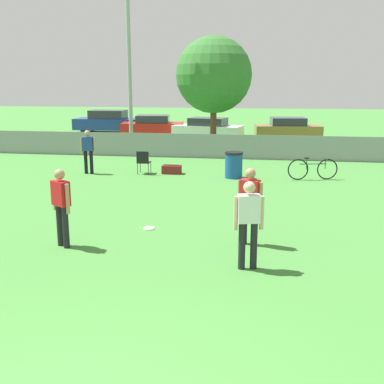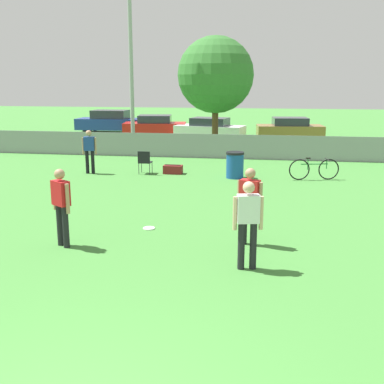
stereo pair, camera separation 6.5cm
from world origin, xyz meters
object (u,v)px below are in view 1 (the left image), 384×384
(tree_near_pole, at_px, (214,75))
(bicycle_sideline, at_px, (313,169))
(trash_bin, at_px, (234,165))
(parked_car_white, at_px, (208,129))
(spectator_in_blue, at_px, (88,149))
(parked_car_red, at_px, (153,126))
(player_thrower_red, at_px, (61,202))
(parked_car_blue, at_px, (108,122))
(gear_bag_sideline, at_px, (172,169))
(player_receiver_white, at_px, (249,219))
(folding_chair_sideline, at_px, (143,161))
(light_pole, at_px, (128,35))
(parked_car_tan, at_px, (288,128))
(player_defender_red, at_px, (250,201))
(frisbee_disc, at_px, (149,228))

(tree_near_pole, distance_m, bicycle_sideline, 9.30)
(trash_bin, bearing_deg, parked_car_white, 101.74)
(spectator_in_blue, relative_size, parked_car_red, 0.40)
(tree_near_pole, distance_m, parked_car_red, 7.58)
(player_thrower_red, distance_m, parked_car_blue, 23.61)
(tree_near_pole, relative_size, gear_bag_sideline, 8.00)
(player_receiver_white, relative_size, gear_bag_sideline, 2.36)
(folding_chair_sideline, distance_m, trash_bin, 3.43)
(trash_bin, xyz_separation_m, parked_car_white, (-2.46, 11.82, 0.16))
(trash_bin, distance_m, parked_car_blue, 17.52)
(parked_car_blue, bearing_deg, parked_car_white, -21.51)
(tree_near_pole, xyz_separation_m, folding_chair_sideline, (-1.79, -7.36, -3.24))
(player_receiver_white, distance_m, trash_bin, 8.74)
(light_pole, relative_size, parked_car_blue, 2.12)
(player_receiver_white, height_order, parked_car_blue, player_receiver_white)
(folding_chair_sideline, bearing_deg, player_receiver_white, 115.15)
(folding_chair_sideline, bearing_deg, parked_car_tan, -115.96)
(gear_bag_sideline, bearing_deg, tree_near_pole, 83.95)
(tree_near_pole, height_order, parked_car_red, tree_near_pole)
(player_defender_red, xyz_separation_m, bicycle_sideline, (1.94, 7.41, -0.59))
(player_receiver_white, bearing_deg, gear_bag_sideline, 97.09)
(player_defender_red, bearing_deg, player_receiver_white, -68.51)
(spectator_in_blue, height_order, bicycle_sideline, spectator_in_blue)
(player_receiver_white, relative_size, parked_car_blue, 0.37)
(frisbee_disc, bearing_deg, parked_car_tan, 78.54)
(parked_car_red, height_order, parked_car_white, parked_car_red)
(player_defender_red, xyz_separation_m, parked_car_white, (-3.33, 19.12, -0.34))
(tree_near_pole, relative_size, player_defender_red, 3.39)
(player_defender_red, xyz_separation_m, spectator_in_blue, (-6.38, 7.27, -0.02))
(spectator_in_blue, relative_size, gear_bag_sideline, 2.32)
(folding_chair_sideline, xyz_separation_m, parked_car_blue, (-6.26, 14.40, 0.22))
(player_thrower_red, distance_m, parked_car_tan, 21.22)
(gear_bag_sideline, bearing_deg, folding_chair_sideline, -166.89)
(folding_chair_sideline, relative_size, gear_bag_sideline, 1.24)
(bicycle_sideline, relative_size, parked_car_red, 0.43)
(parked_car_white, bearing_deg, parked_car_tan, 19.13)
(parked_car_blue, bearing_deg, player_thrower_red, -74.07)
(player_receiver_white, relative_size, parked_car_tan, 0.41)
(player_defender_red, distance_m, parked_car_white, 19.41)
(light_pole, relative_size, bicycle_sideline, 5.42)
(player_thrower_red, relative_size, gear_bag_sideline, 2.36)
(spectator_in_blue, distance_m, parked_car_blue, 15.22)
(gear_bag_sideline, height_order, parked_car_tan, parked_car_tan)
(parked_car_red, bearing_deg, spectator_in_blue, -95.10)
(folding_chair_sideline, bearing_deg, parked_car_blue, -67.36)
(light_pole, relative_size, folding_chair_sideline, 10.96)
(player_receiver_white, distance_m, gear_bag_sideline, 9.73)
(folding_chair_sideline, relative_size, parked_car_blue, 0.19)
(trash_bin, height_order, parked_car_tan, parked_car_tan)
(folding_chair_sideline, height_order, parked_car_white, parked_car_white)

